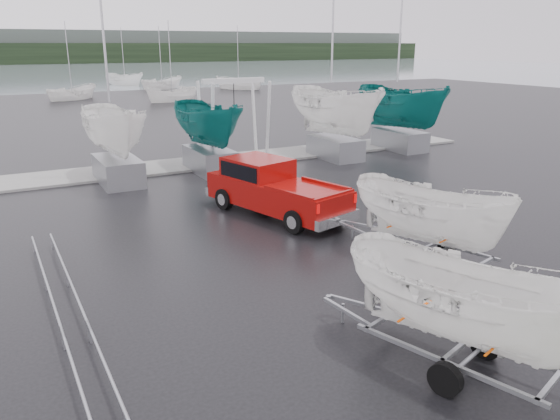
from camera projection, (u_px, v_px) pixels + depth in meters
The scene contains 20 objects.
ground_plane at pixel (376, 240), 16.65m from camera, with size 120.00×120.00×0.00m, color black.
lake at pixel (38, 76), 100.69m from camera, with size 300.00×300.00×0.00m, color gray.
dock at pixel (215, 161), 27.56m from camera, with size 30.00×3.00×0.12m, color gray.
treeline at pixel (12, 54), 158.64m from camera, with size 300.00×8.00×6.00m, color black.
far_hill at pixel (9, 46), 164.78m from camera, with size 300.00×6.00×10.00m, color #4C5651.
pickup_truck at pixel (271, 186), 19.05m from camera, with size 3.28×5.95×1.88m.
trailer_hitched at pixel (434, 161), 14.12m from camera, with size 2.19×3.78×5.24m.
trailer_parked at pixel (471, 225), 9.19m from camera, with size 2.24×3.79×5.20m.
boat_hoist at pixel (234, 108), 27.30m from camera, with size 3.30×2.18×4.12m.
keelboat_0 at pixel (112, 100), 22.47m from camera, with size 2.23×3.20×10.39m.
keelboat_1 at pixel (207, 97), 24.61m from camera, with size 2.19×3.20×6.93m.
keelboat_2 at pixel (337, 75), 27.35m from camera, with size 2.67×3.20×10.85m.
keelboat_3 at pixel (404, 76), 29.75m from camera, with size 2.56×3.20×10.73m.
mast_rack_0 at pixel (56, 275), 13.28m from camera, with size 0.56×6.50×0.06m.
mast_rack_1 at pixel (108, 417), 8.23m from camera, with size 0.56×6.50×0.06m.
moored_boat_1 at pixel (73, 100), 58.51m from camera, with size 3.33×3.31×11.17m.
moored_boat_2 at pixel (172, 101), 56.81m from camera, with size 3.20×3.16×11.23m.
moored_boat_3 at pixel (239, 89), 71.85m from camera, with size 3.59×3.60×11.37m.
moored_boat_5 at pixel (125, 85), 79.61m from camera, with size 3.83×3.87×11.80m.
moored_boat_6 at pixel (162, 89), 72.69m from camera, with size 3.17×3.13×11.23m.
Camera 1 is at (-10.04, -12.36, 5.75)m, focal length 35.00 mm.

